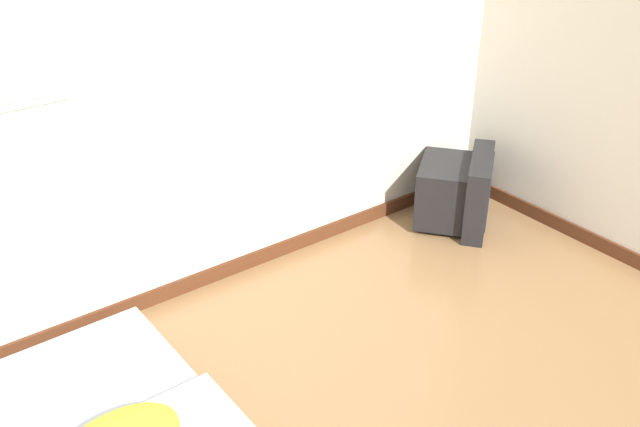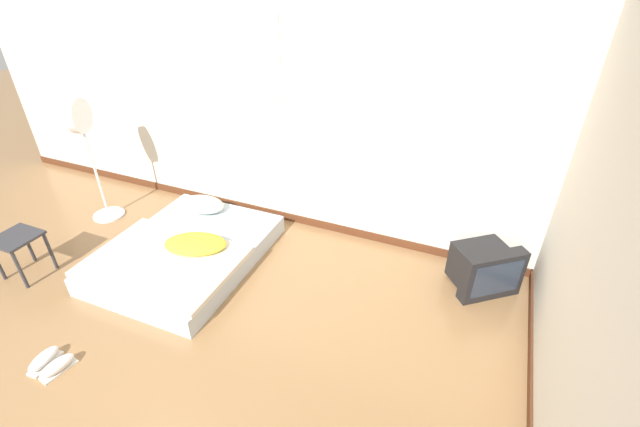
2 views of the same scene
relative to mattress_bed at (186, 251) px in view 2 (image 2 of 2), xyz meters
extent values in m
plane|color=#997047|center=(0.47, -1.56, -0.13)|extent=(20.00, 20.00, 0.00)
cube|color=silver|center=(0.47, 1.14, 1.17)|extent=(7.98, 0.06, 2.60)
cube|color=#562D19|center=(0.47, 1.10, -0.08)|extent=(7.98, 0.02, 0.09)
cube|color=silver|center=(0.11, 1.11, 1.60)|extent=(0.97, 0.01, 1.03)
cube|color=white|center=(0.11, 1.10, 1.60)|extent=(0.90, 0.01, 0.96)
cube|color=silver|center=(0.00, 0.01, -0.03)|extent=(1.37, 1.74, 0.19)
ellipsoid|color=silver|center=(-0.24, 0.65, 0.14)|extent=(0.52, 0.35, 0.14)
cube|color=silver|center=(0.01, -0.31, 0.09)|extent=(1.39, 1.01, 0.05)
ellipsoid|color=yellow|center=(0.17, -0.03, 0.16)|extent=(0.70, 0.55, 0.11)
cube|color=black|center=(2.75, 0.84, 0.09)|extent=(0.56, 0.54, 0.38)
cube|color=black|center=(2.88, 0.67, 0.11)|extent=(0.54, 0.46, 0.47)
cube|color=#283342|center=(2.93, 0.62, 0.12)|extent=(0.38, 0.30, 0.34)
cube|color=#333338|center=(-1.30, -0.76, 0.30)|extent=(0.37, 0.37, 0.03)
cylinder|color=#333338|center=(-1.14, -0.92, 0.08)|extent=(0.03, 0.03, 0.42)
cylinder|color=#333338|center=(-1.46, -0.60, 0.08)|extent=(0.03, 0.03, 0.42)
cylinder|color=#333338|center=(-1.14, -0.60, 0.08)|extent=(0.03, 0.03, 0.42)
cube|color=silver|center=(-0.20, -1.48, -0.12)|extent=(0.12, 0.27, 0.02)
ellipsoid|color=white|center=(-0.20, -1.48, -0.07)|extent=(0.13, 0.27, 0.09)
cube|color=silver|center=(-0.05, -1.48, -0.12)|extent=(0.14, 0.27, 0.02)
ellipsoid|color=white|center=(-0.05, -1.48, -0.07)|extent=(0.15, 0.28, 0.09)
cylinder|color=silver|center=(-1.42, 0.34, -0.12)|extent=(0.35, 0.35, 0.02)
cylinder|color=silver|center=(-1.42, 0.34, 0.42)|extent=(0.03, 0.03, 1.05)
cylinder|color=silver|center=(-1.42, 0.34, 1.11)|extent=(0.21, 0.38, 0.37)
camera|label=1|loc=(-0.30, -1.93, 2.15)|focal=40.00mm
camera|label=2|loc=(2.61, -2.66, 2.62)|focal=24.00mm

